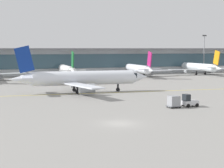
# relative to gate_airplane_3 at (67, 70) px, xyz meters

# --- Properties ---
(ground_plane) EXTENTS (400.00, 400.00, 0.00)m
(ground_plane) POSITION_rel_gate_airplane_3_xyz_m (-8.96, -73.78, -2.64)
(ground_plane) COLOR gray
(taxiway_centreline_stripe) EXTENTS (109.82, 6.94, 0.01)m
(taxiway_centreline_stripe) POSITION_rel_gate_airplane_3_xyz_m (-4.81, -42.00, -2.63)
(taxiway_centreline_stripe) COLOR yellow
(taxiway_centreline_stripe) RESTS_ON ground_plane
(terminal_concourse) EXTENTS (192.36, 11.00, 9.60)m
(terminal_concourse) POSITION_rel_gate_airplane_3_xyz_m (-8.96, 16.79, 2.28)
(terminal_concourse) COLOR #B2B7BC
(terminal_concourse) RESTS_ON ground_plane
(gate_airplane_3) EXTENTS (24.68, 26.55, 8.80)m
(gate_airplane_3) POSITION_rel_gate_airplane_3_xyz_m (0.00, 0.00, 0.00)
(gate_airplane_3) COLOR white
(gate_airplane_3) RESTS_ON ground_plane
(gate_airplane_4) EXTENTS (24.53, 26.39, 8.75)m
(gate_airplane_4) POSITION_rel_gate_airplane_3_xyz_m (23.96, -2.04, -0.02)
(gate_airplane_4) COLOR silver
(gate_airplane_4) RESTS_ON ground_plane
(gate_airplane_5) EXTENTS (25.16, 26.95, 8.96)m
(gate_airplane_5) POSITION_rel_gate_airplane_3_xyz_m (49.08, -0.05, 0.05)
(gate_airplane_5) COLOR white
(gate_airplane_5) RESTS_ON ground_plane
(taxiing_regional_jet) EXTENTS (30.66, 28.47, 10.15)m
(taxiing_regional_jet) POSITION_rel_gate_airplane_3_xyz_m (-5.20, -39.97, 0.41)
(taxiing_regional_jet) COLOR silver
(taxiing_regional_jet) RESTS_ON ground_plane
(baggage_tug) EXTENTS (2.68, 1.76, 2.10)m
(baggage_tug) POSITION_rel_gate_airplane_3_xyz_m (6.45, -64.79, -1.75)
(baggage_tug) COLOR silver
(baggage_tug) RESTS_ON ground_plane
(cargo_dolly_lead) EXTENTS (2.19, 1.73, 1.94)m
(cargo_dolly_lead) POSITION_rel_gate_airplane_3_xyz_m (3.53, -64.97, -1.58)
(cargo_dolly_lead) COLOR #595B60
(cargo_dolly_lead) RESTS_ON ground_plane
(apron_light_mast_1) EXTENTS (1.80, 0.36, 14.82)m
(apron_light_mast_1) POSITION_rel_gate_airplane_3_xyz_m (56.86, 8.98, 5.46)
(apron_light_mast_1) COLOR gray
(apron_light_mast_1) RESTS_ON ground_plane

